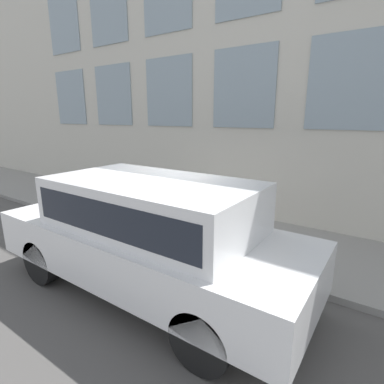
{
  "coord_description": "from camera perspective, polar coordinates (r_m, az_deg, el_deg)",
  "views": [
    {
      "loc": [
        -4.59,
        -3.5,
        2.8
      ],
      "look_at": [
        0.51,
        0.02,
        1.23
      ],
      "focal_mm": 28.0,
      "sensor_mm": 36.0,
      "label": 1
    }
  ],
  "objects": [
    {
      "name": "person",
      "position": [
        6.63,
        -1.0,
        -1.49
      ],
      "size": [
        0.36,
        0.24,
        1.48
      ],
      "rotation": [
        0.0,
        0.0,
        -2.64
      ],
      "color": "#998466",
      "rests_on": "sidewalk"
    },
    {
      "name": "ground_plane",
      "position": [
        6.41,
        -2.53,
        -11.69
      ],
      "size": [
        80.0,
        80.0,
        0.0
      ],
      "primitive_type": "plane",
      "color": "#514F4C"
    },
    {
      "name": "building_facade",
      "position": [
        8.58,
        10.7,
        27.89
      ],
      "size": [
        0.33,
        40.0,
        9.73
      ],
      "color": "beige",
      "rests_on": "ground_plane"
    },
    {
      "name": "fire_hydrant",
      "position": [
        6.42,
        1.04,
        -6.42
      ],
      "size": [
        0.38,
        0.48,
        0.81
      ],
      "color": "red",
      "rests_on": "sidewalk"
    },
    {
      "name": "parked_truck_white_near",
      "position": [
        4.82,
        -8.16,
        -6.9
      ],
      "size": [
        2.03,
        5.26,
        1.87
      ],
      "color": "black",
      "rests_on": "ground_plane"
    },
    {
      "name": "sidewalk",
      "position": [
        7.47,
        4.05,
        -7.36
      ],
      "size": [
        2.82,
        60.0,
        0.12
      ],
      "color": "gray",
      "rests_on": "ground_plane"
    }
  ]
}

